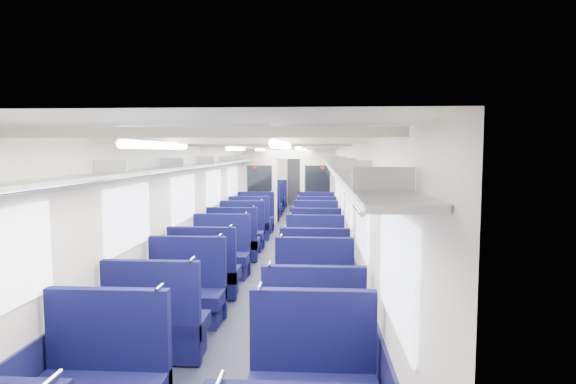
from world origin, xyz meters
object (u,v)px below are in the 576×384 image
(seat_4, at_px, (157,327))
(seat_23, at_px, (316,207))
(seat_12, at_px, (233,243))
(seat_9, at_px, (315,277))
(seat_26, at_px, (274,199))
(seat_11, at_px, (315,259))
(seat_17, at_px, (316,226))
(seat_24, at_px, (271,202))
(seat_13, at_px, (315,245))
(seat_20, at_px, (264,210))
(seat_8, at_px, (205,275))
(seat_27, at_px, (316,199))
(seat_21, at_px, (316,210))
(seat_6, at_px, (185,296))
(seat_22, at_px, (267,206))
(end_door, at_px, (296,181))
(seat_10, at_px, (221,257))
(seat_7, at_px, (314,298))
(seat_18, at_px, (255,220))
(bulkhead, at_px, (288,184))
(seat_5, at_px, (313,336))
(seat_25, at_px, (316,202))
(seat_14, at_px, (241,235))
(seat_19, at_px, (316,220))
(seat_15, at_px, (315,234))
(seat_16, at_px, (250,225))

(seat_4, xyz_separation_m, seat_23, (1.66, 11.08, 0.00))
(seat_12, bearing_deg, seat_9, -55.64)
(seat_26, bearing_deg, seat_11, -80.74)
(seat_17, bearing_deg, seat_24, 107.11)
(seat_13, bearing_deg, seat_20, 106.78)
(seat_8, relative_size, seat_27, 1.00)
(seat_11, xyz_separation_m, seat_21, (0.00, 6.75, 0.00))
(seat_6, height_order, seat_22, same)
(end_door, xyz_separation_m, seat_10, (-0.83, -11.53, -0.65))
(seat_24, height_order, seat_27, same)
(seat_7, height_order, seat_24, same)
(seat_7, bearing_deg, seat_24, 98.43)
(seat_18, bearing_deg, seat_20, 90.00)
(seat_12, distance_m, seat_24, 7.76)
(seat_17, height_order, seat_26, same)
(bulkhead, distance_m, seat_27, 4.31)
(seat_5, relative_size, seat_26, 1.00)
(seat_7, xyz_separation_m, seat_17, (0.00, 5.81, 0.00))
(seat_6, distance_m, seat_7, 1.66)
(seat_20, bearing_deg, seat_7, -79.48)
(seat_5, relative_size, seat_12, 1.00)
(seat_4, bearing_deg, seat_25, 82.37)
(seat_14, height_order, seat_18, same)
(seat_13, bearing_deg, seat_24, 102.05)
(seat_13, bearing_deg, end_door, 94.61)
(seat_6, height_order, seat_12, same)
(seat_13, xyz_separation_m, seat_17, (0.00, 2.38, 0.00))
(seat_9, xyz_separation_m, seat_23, (0.00, 8.97, 0.00))
(seat_6, height_order, seat_21, same)
(seat_17, bearing_deg, seat_8, -109.07)
(end_door, relative_size, seat_25, 1.76)
(seat_8, height_order, seat_11, same)
(seat_13, relative_size, seat_19, 1.00)
(seat_9, height_order, seat_18, same)
(seat_20, distance_m, seat_23, 1.96)
(seat_5, relative_size, seat_27, 1.00)
(seat_14, bearing_deg, seat_12, -90.00)
(seat_21, bearing_deg, seat_13, -90.00)
(seat_22, bearing_deg, seat_17, -68.16)
(seat_12, xyz_separation_m, seat_20, (0.00, 5.49, 0.00))
(seat_4, distance_m, seat_20, 10.04)
(seat_11, relative_size, seat_18, 1.00)
(seat_15, bearing_deg, seat_9, -90.00)
(seat_17, bearing_deg, seat_22, 111.84)
(seat_11, bearing_deg, seat_5, -90.00)
(seat_14, relative_size, seat_20, 1.00)
(seat_16, bearing_deg, seat_17, 1.54)
(seat_6, bearing_deg, seat_21, 79.47)
(seat_7, height_order, seat_19, same)
(seat_7, bearing_deg, seat_23, 90.00)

